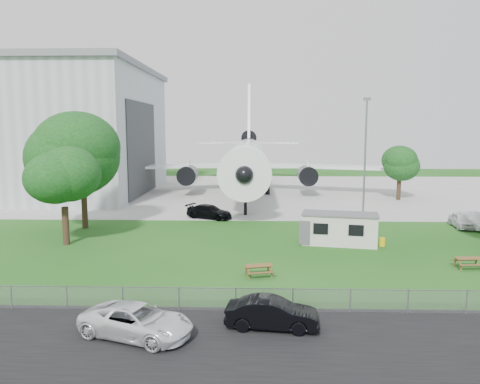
{
  "coord_description": "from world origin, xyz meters",
  "views": [
    {
      "loc": [
        -1.07,
        -33.09,
        9.59
      ],
      "look_at": [
        -2.3,
        8.0,
        4.0
      ],
      "focal_mm": 35.0,
      "sensor_mm": 36.0,
      "label": 1
    }
  ],
  "objects_px": {
    "airliner": "(248,158)",
    "site_cabin": "(340,229)",
    "picnic_east": "(468,268)",
    "hangar": "(6,130)",
    "car_centre_sedan": "(272,314)",
    "picnic_west": "(259,276)"
  },
  "relations": [
    {
      "from": "picnic_east",
      "to": "hangar",
      "type": "bearing_deg",
      "value": 139.72
    },
    {
      "from": "picnic_west",
      "to": "picnic_east",
      "type": "xyz_separation_m",
      "value": [
        14.5,
        2.17,
        0.0
      ]
    },
    {
      "from": "site_cabin",
      "to": "picnic_east",
      "type": "relative_size",
      "value": 3.86
    },
    {
      "from": "picnic_east",
      "to": "car_centre_sedan",
      "type": "bearing_deg",
      "value": -148.22
    },
    {
      "from": "hangar",
      "to": "site_cabin",
      "type": "relative_size",
      "value": 6.19
    },
    {
      "from": "airliner",
      "to": "picnic_west",
      "type": "relative_size",
      "value": 26.52
    },
    {
      "from": "hangar",
      "to": "picnic_east",
      "type": "distance_m",
      "value": 64.49
    },
    {
      "from": "airliner",
      "to": "picnic_west",
      "type": "xyz_separation_m",
      "value": [
        1.27,
        -39.36,
        -5.27
      ]
    },
    {
      "from": "picnic_east",
      "to": "car_centre_sedan",
      "type": "xyz_separation_m",
      "value": [
        -13.92,
        -10.2,
        0.74
      ]
    },
    {
      "from": "car_centre_sedan",
      "to": "site_cabin",
      "type": "bearing_deg",
      "value": -13.71
    },
    {
      "from": "hangar",
      "to": "airliner",
      "type": "relative_size",
      "value": 0.9
    },
    {
      "from": "hangar",
      "to": "picnic_east",
      "type": "xyz_separation_m",
      "value": [
        51.73,
        -37.33,
        -9.41
      ]
    },
    {
      "from": "airliner",
      "to": "site_cabin",
      "type": "distance_m",
      "value": 31.84
    },
    {
      "from": "hangar",
      "to": "airliner",
      "type": "height_order",
      "value": "hangar"
    },
    {
      "from": "picnic_east",
      "to": "picnic_west",
      "type": "bearing_deg",
      "value": -175.96
    },
    {
      "from": "hangar",
      "to": "site_cabin",
      "type": "distance_m",
      "value": 54.31
    },
    {
      "from": "airliner",
      "to": "car_centre_sedan",
      "type": "xyz_separation_m",
      "value": [
        1.85,
        -47.4,
        -4.53
      ]
    },
    {
      "from": "picnic_west",
      "to": "car_centre_sedan",
      "type": "relative_size",
      "value": 0.4
    },
    {
      "from": "hangar",
      "to": "car_centre_sedan",
      "type": "distance_m",
      "value": 61.36
    },
    {
      "from": "hangar",
      "to": "car_centre_sedan",
      "type": "bearing_deg",
      "value": -51.5
    },
    {
      "from": "airliner",
      "to": "site_cabin",
      "type": "xyz_separation_m",
      "value": [
        8.11,
        -30.54,
        -3.96
      ]
    },
    {
      "from": "hangar",
      "to": "car_centre_sedan",
      "type": "height_order",
      "value": "hangar"
    }
  ]
}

